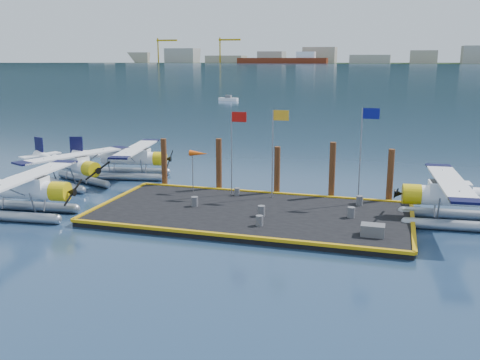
% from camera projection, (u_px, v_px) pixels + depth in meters
% --- Properties ---
extents(ground, '(4000.00, 4000.00, 0.00)m').
position_uv_depth(ground, '(251.00, 217.00, 34.67)').
color(ground, '#19314D').
rests_on(ground, ground).
extents(dock, '(20.00, 10.00, 0.40)m').
position_uv_depth(dock, '(251.00, 214.00, 34.63)').
color(dock, black).
rests_on(dock, ground).
extents(dock_bumpers, '(20.25, 10.25, 0.18)m').
position_uv_depth(dock_bumpers, '(251.00, 210.00, 34.56)').
color(dock_bumpers, '#C0900B').
rests_on(dock_bumpers, dock).
extents(seaplane_a, '(9.42, 10.39, 3.68)m').
position_uv_depth(seaplane_a, '(23.00, 192.00, 34.53)').
color(seaplane_a, gray).
rests_on(seaplane_a, ground).
extents(seaplane_b, '(9.09, 9.56, 3.49)m').
position_uv_depth(seaplane_b, '(73.00, 167.00, 42.83)').
color(seaplane_b, gray).
rests_on(seaplane_b, ground).
extents(seaplane_c, '(8.97, 9.81, 3.47)m').
position_uv_depth(seaplane_c, '(132.00, 160.00, 45.82)').
color(seaplane_c, gray).
rests_on(seaplane_c, ground).
extents(seaplane_d, '(9.58, 10.56, 3.75)m').
position_uv_depth(seaplane_d, '(456.00, 199.00, 32.74)').
color(seaplane_d, gray).
rests_on(seaplane_d, ground).
extents(drum_0, '(0.46, 0.46, 0.65)m').
position_uv_depth(drum_0, '(195.00, 201.00, 35.69)').
color(drum_0, '#545459').
rests_on(drum_0, dock).
extents(drum_1, '(0.47, 0.47, 0.66)m').
position_uv_depth(drum_1, '(261.00, 211.00, 33.50)').
color(drum_1, '#545459').
rests_on(drum_1, dock).
extents(drum_2, '(0.47, 0.47, 0.66)m').
position_uv_depth(drum_2, '(351.00, 212.00, 33.16)').
color(drum_2, '#545459').
rests_on(drum_2, dock).
extents(drum_3, '(0.44, 0.44, 0.62)m').
position_uv_depth(drum_3, '(259.00, 221.00, 31.56)').
color(drum_3, '#545459').
rests_on(drum_3, dock).
extents(drum_4, '(0.46, 0.46, 0.65)m').
position_uv_depth(drum_4, '(360.00, 201.00, 35.89)').
color(drum_4, '#545459').
rests_on(drum_4, dock).
extents(drum_5, '(0.39, 0.39, 0.55)m').
position_uv_depth(drum_5, '(237.00, 192.00, 38.47)').
color(drum_5, '#545459').
rests_on(drum_5, dock).
extents(crate, '(1.31, 0.87, 0.65)m').
position_uv_depth(crate, '(373.00, 230.00, 29.77)').
color(crate, '#545459').
rests_on(crate, dock).
extents(flagpole_red, '(1.14, 0.08, 6.00)m').
position_uv_depth(flagpole_red, '(234.00, 140.00, 37.87)').
color(flagpole_red, gray).
rests_on(flagpole_red, dock).
extents(flagpole_yellow, '(1.14, 0.08, 6.20)m').
position_uv_depth(flagpole_yellow, '(276.00, 140.00, 37.02)').
color(flagpole_yellow, gray).
rests_on(flagpole_yellow, dock).
extents(flagpole_blue, '(1.14, 0.08, 6.50)m').
position_uv_depth(flagpole_blue, '(364.00, 142.00, 35.34)').
color(flagpole_blue, gray).
rests_on(flagpole_blue, dock).
extents(windsock, '(1.40, 0.44, 3.12)m').
position_uv_depth(windsock, '(198.00, 154.00, 38.88)').
color(windsock, gray).
rests_on(windsock, dock).
extents(piling_0, '(0.44, 0.44, 4.00)m').
position_uv_depth(piling_0, '(164.00, 164.00, 41.60)').
color(piling_0, '#452913').
rests_on(piling_0, ground).
extents(piling_1, '(0.44, 0.44, 4.20)m').
position_uv_depth(piling_1, '(219.00, 166.00, 40.35)').
color(piling_1, '#452913').
rests_on(piling_1, ground).
extents(piling_2, '(0.44, 0.44, 3.80)m').
position_uv_depth(piling_2, '(277.00, 172.00, 39.16)').
color(piling_2, '#452913').
rests_on(piling_2, ground).
extents(piling_3, '(0.44, 0.44, 4.30)m').
position_uv_depth(piling_3, '(332.00, 172.00, 38.01)').
color(piling_3, '#452913').
rests_on(piling_3, ground).
extents(piling_4, '(0.44, 0.44, 4.00)m').
position_uv_depth(piling_4, '(390.00, 178.00, 36.94)').
color(piling_4, '#452913').
rests_on(piling_4, ground).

